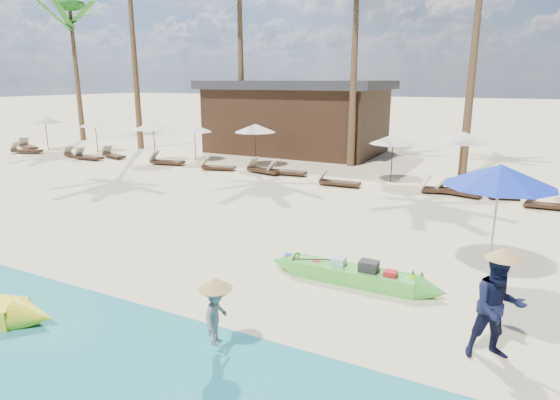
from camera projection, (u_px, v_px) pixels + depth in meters
The scene contains 28 objects.
ground at pixel (284, 277), 10.56m from camera, with size 240.00×240.00×0.00m, color beige.
green_canoe at pixel (353, 274), 10.24m from camera, with size 4.46×0.63×0.57m.
vendor_green at pixel (498, 307), 7.32m from camera, with size 0.85×0.66×1.74m, color black.
vendor_yellow at pixel (216, 315), 7.45m from camera, with size 0.66×0.38×1.03m, color gray.
blue_umbrella at pixel (500, 175), 10.14m from camera, with size 2.38×2.38×2.56m.
resort_parasol_0 at pixel (45, 119), 29.26m from camera, with size 2.08×2.08×2.15m.
lounger_0_left at pixel (28, 146), 30.12m from camera, with size 2.03×1.16×0.66m.
lounger_0_right at pixel (25, 150), 28.40m from camera, with size 1.96×1.18×0.64m.
resort_parasol_1 at pixel (95, 123), 28.52m from camera, with size 1.92×1.92×1.98m.
lounger_1_left at pixel (75, 154), 26.89m from camera, with size 1.69×0.65×0.56m.
lounger_1_right at pixel (88, 156), 26.09m from camera, with size 1.79×0.58×0.60m.
resort_parasol_2 at pixel (153, 125), 24.91m from camera, with size 2.14×2.14×2.21m.
lounger_2_left at pixel (113, 154), 26.70m from camera, with size 1.88×1.00×0.61m.
resort_parasol_3 at pixel (194, 128), 25.44m from camera, with size 1.91×1.91×1.97m.
lounger_3_left at pixel (165, 161), 24.56m from camera, with size 1.94×0.96×0.63m.
lounger_3_right at pixel (216, 166), 23.08m from camera, with size 1.81×1.00×0.59m.
resort_parasol_4 at pixel (255, 128), 23.69m from camera, with size 2.12×2.12×2.18m.
lounger_4_left at pixel (262, 169), 22.30m from camera, with size 1.95×0.97×0.64m.
lounger_4_right at pixel (285, 171), 21.89m from camera, with size 1.88×0.76×0.62m.
resort_parasol_5 at pixel (393, 139), 19.97m from camera, with size 2.02×2.02×2.09m.
lounger_5_left at pixel (337, 181), 19.64m from camera, with size 1.80×0.62×0.60m.
resort_parasol_6 at pixel (463, 137), 18.91m from camera, with size 2.24×2.24×2.31m.
lounger_6_left at pixel (442, 188), 18.30m from camera, with size 1.99×1.07×0.65m.
lounger_6_right at pixel (457, 191), 18.01m from camera, with size 1.75×0.93×0.57m.
lounger_7_left at pixel (509, 195), 17.40m from camera, with size 1.75×1.03×0.57m.
lounger_7_right at pixel (545, 204), 16.14m from camera, with size 1.68×0.64×0.56m.
palm_0 at pixel (71, 25), 32.82m from camera, with size 2.08×2.08×9.90m.
pavilion_west at pixel (297, 116), 28.63m from camera, with size 10.80×6.60×4.30m.
Camera 1 is at (4.42, -8.74, 4.32)m, focal length 30.00 mm.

